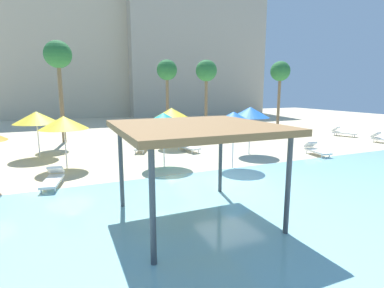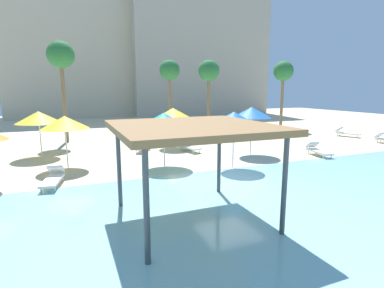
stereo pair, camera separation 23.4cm
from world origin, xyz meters
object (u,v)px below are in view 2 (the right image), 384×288
beach_umbrella_yellow_3 (173,113)px  beach_umbrella_yellow_1 (65,122)px  lounge_chair_1 (346,132)px  lounge_chair_2 (143,146)px  palm_tree_0 (61,58)px  shade_pavilion (193,130)px  beach_umbrella_yellow_5 (39,117)px  palm_tree_2 (209,72)px  lounge_chair_5 (53,178)px  palm_tree_1 (170,72)px  palm_tree_3 (283,73)px  lounge_chair_4 (188,146)px  beach_umbrella_teal_2 (164,119)px  lounge_chair_0 (318,150)px  beach_umbrella_blue_6 (234,117)px  beach_umbrella_blue_0 (252,112)px

beach_umbrella_yellow_3 → beach_umbrella_yellow_1: bearing=-153.9°
beach_umbrella_yellow_1 → lounge_chair_1: size_ratio=1.30×
lounge_chair_2 → palm_tree_0: size_ratio=0.27×
shade_pavilion → beach_umbrella_yellow_3: bearing=73.8°
beach_umbrella_yellow_5 → lounge_chair_2: bearing=-6.6°
palm_tree_2 → lounge_chair_5: bearing=-136.7°
palm_tree_1 → beach_umbrella_yellow_5: bearing=-142.2°
palm_tree_0 → palm_tree_3: palm_tree_0 is taller
beach_umbrella_yellow_5 → palm_tree_1: (10.62, 8.23, 3.19)m
beach_umbrella_yellow_1 → lounge_chair_4: (7.07, 1.56, -1.94)m
palm_tree_0 → palm_tree_2: bearing=4.8°
beach_umbrella_yellow_5 → lounge_chair_5: size_ratio=1.33×
palm_tree_2 → palm_tree_3: palm_tree_3 is taller
beach_umbrella_teal_2 → lounge_chair_2: 4.70m
lounge_chair_0 → beach_umbrella_blue_6: bearing=-74.9°
beach_umbrella_yellow_5 → palm_tree_0: 6.19m
lounge_chair_0 → lounge_chair_4: (-6.58, 4.20, 0.00)m
palm_tree_1 → palm_tree_2: size_ratio=1.02×
beach_umbrella_yellow_1 → palm_tree_3: palm_tree_3 is taller
shade_pavilion → lounge_chair_2: (1.03, 10.64, -2.37)m
beach_umbrella_blue_0 → palm_tree_0: bearing=139.2°
lounge_chair_2 → lounge_chair_1: bearing=112.6°
beach_umbrella_yellow_5 → lounge_chair_4: bearing=-11.9°
shade_pavilion → palm_tree_1: size_ratio=0.66×
beach_umbrella_blue_0 → lounge_chair_0: (3.45, -1.88, -2.19)m
lounge_chair_5 → shade_pavilion: bearing=48.6°
beach_umbrella_yellow_1 → palm_tree_3: (19.64, 8.23, 3.16)m
beach_umbrella_teal_2 → beach_umbrella_yellow_5: bearing=140.4°
beach_umbrella_yellow_1 → beach_umbrella_yellow_3: beach_umbrella_yellow_3 is taller
lounge_chair_1 → lounge_chair_4: 14.40m
beach_umbrella_teal_2 → lounge_chair_2: size_ratio=1.38×
lounge_chair_4 → palm_tree_0: size_ratio=0.27×
lounge_chair_1 → palm_tree_2: palm_tree_2 is taller
beach_umbrella_teal_2 → lounge_chair_1: beach_umbrella_teal_2 is taller
beach_umbrella_yellow_5 → lounge_chair_1: 22.96m
beach_umbrella_blue_6 → palm_tree_2: palm_tree_2 is taller
lounge_chair_5 → palm_tree_2: size_ratio=0.31×
beach_umbrella_yellow_1 → lounge_chair_5: beach_umbrella_yellow_1 is taller
beach_umbrella_blue_6 → palm_tree_2: 13.33m
palm_tree_2 → beach_umbrella_yellow_1: bearing=-143.1°
palm_tree_3 → shade_pavilion: bearing=-135.0°
palm_tree_2 → beach_umbrella_blue_0: bearing=-100.9°
beach_umbrella_blue_0 → lounge_chair_0: bearing=-28.6°
lounge_chair_2 → beach_umbrella_yellow_3: bearing=129.7°
beach_umbrella_yellow_5 → palm_tree_0: bearing=73.8°
lounge_chair_0 → lounge_chair_2: 10.61m
lounge_chair_4 → lounge_chair_5: (-7.63, -4.42, 0.00)m
lounge_chair_2 → palm_tree_1: palm_tree_1 is taller
lounge_chair_1 → lounge_chair_2: 17.00m
beach_umbrella_yellow_3 → palm_tree_0: bearing=144.5°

